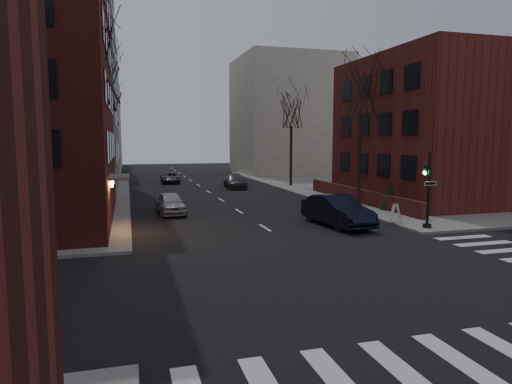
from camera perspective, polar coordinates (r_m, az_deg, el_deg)
ground at (r=14.14m, az=15.84°, el=-13.36°), size 160.00×160.00×0.00m
sidewalk_far_right at (r=55.03m, az=25.30°, el=1.06°), size 44.00×44.00×0.15m
building_left_tan at (r=47.26m, az=-28.92°, el=17.06°), size 18.00×18.00×28.00m
building_right_brick at (r=38.38m, az=22.33°, el=7.19°), size 12.00×14.00×11.00m
low_wall_right at (r=34.67m, az=12.56°, el=-0.39°), size 0.35×16.00×1.00m
building_distant_la at (r=66.88m, az=-22.88°, el=9.71°), size 14.00×16.00×18.00m
building_distant_ra at (r=65.21m, az=4.10°, el=9.41°), size 14.00×14.00×16.00m
building_distant_lb at (r=83.51m, az=-20.02°, el=7.73°), size 10.00×12.00×14.00m
traffic_signal at (r=25.39m, az=20.64°, el=-0.30°), size 0.76×0.44×4.00m
tree_left_a at (r=25.60m, az=-20.10°, el=14.52°), size 4.18×4.18×10.26m
tree_left_b at (r=37.54m, az=-18.75°, el=12.59°), size 4.40×4.40×10.80m
tree_left_c at (r=51.41m, az=-17.93°, el=9.91°), size 3.96×3.96×9.72m
tree_right_a at (r=33.47m, az=12.94°, el=12.02°), size 3.96×3.96×9.72m
tree_right_b at (r=46.18m, az=4.45°, el=10.07°), size 3.74×3.74×9.18m
streetlamp_near at (r=33.30m, az=-17.77°, el=5.36°), size 0.36×0.36×6.28m
streetlamp_far at (r=53.29m, az=-17.06°, el=5.73°), size 0.36×0.36×6.28m
parked_sedan at (r=25.59m, az=10.11°, el=-2.30°), size 2.41×5.37×1.71m
car_lane_silver at (r=29.75m, az=-10.64°, el=-1.40°), size 1.85×4.15×1.39m
car_lane_gray at (r=45.05m, az=-2.63°, el=1.36°), size 2.13×4.68×1.33m
car_lane_far at (r=50.90m, az=-10.67°, el=1.76°), size 2.00×4.25×1.17m
sandwich_board at (r=26.73m, az=17.03°, el=-2.52°), size 0.66×0.77×1.03m
evergreen_shrub at (r=31.33m, az=16.28°, el=-0.35°), size 1.54×1.54×1.95m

